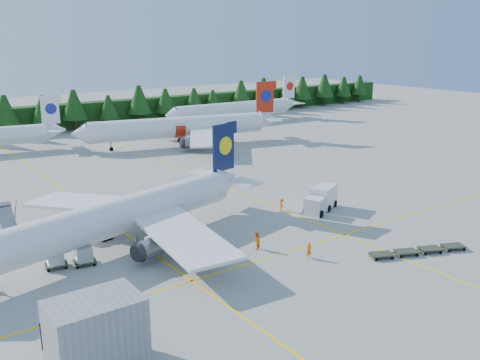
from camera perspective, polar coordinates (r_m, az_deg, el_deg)
ground at (r=61.97m, az=3.20°, el=-5.41°), size 320.00×320.00×0.00m
taxi_stripe_a at (r=72.21m, az=-15.76°, el=-2.94°), size 0.25×120.00×0.01m
taxi_stripe_b at (r=80.72m, az=-2.37°, el=-0.46°), size 0.25×120.00×0.01m
taxi_stripe_cross at (r=57.76m, az=6.96°, el=-7.08°), size 80.00×0.25×0.01m
treeline_hedge at (r=133.52m, az=-19.52°, el=6.26°), size 220.00×4.00×6.00m
terminal_building at (r=38.00m, az=-15.08°, el=-15.73°), size 6.00×4.00×5.20m
airliner_navy at (r=56.50m, az=-14.36°, el=-4.33°), size 37.84×30.76×11.20m
airliner_red at (r=108.97m, az=-6.99°, el=5.54°), size 41.47×33.74×12.24m
airliner_far_right at (r=136.16m, az=-1.09°, el=7.51°), size 38.59×5.36×11.22m
airstairs at (r=62.64m, az=-23.13°, el=-5.64°), size 4.21×5.71×3.74m
service_truck at (r=69.07m, az=8.59°, el=-2.08°), size 6.51×4.58×2.96m
dolly_train at (r=58.43m, az=18.48°, el=-7.08°), size 10.48×5.10×0.13m
uld_pair at (r=54.86m, az=-17.67°, el=-7.75°), size 4.83×2.86×1.60m
crew_a at (r=54.68m, az=7.38°, el=-7.45°), size 0.67×0.48×1.71m
crew_b at (r=56.37m, az=1.77°, el=-6.49°), size 1.18×1.13×1.92m
crew_c at (r=68.65m, az=4.46°, el=-2.63°), size 0.62×0.77×1.64m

